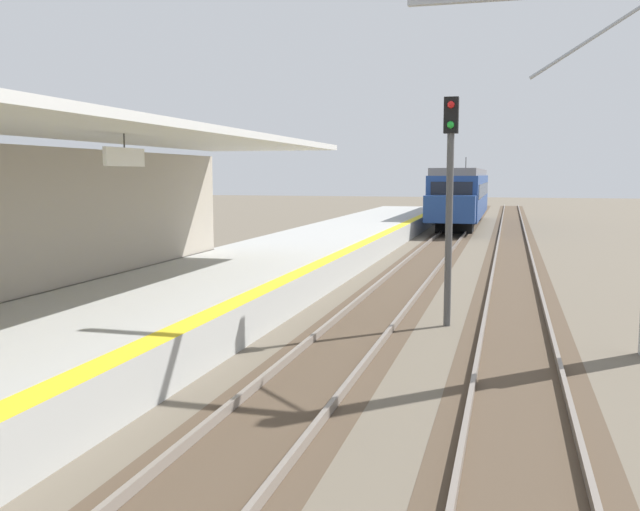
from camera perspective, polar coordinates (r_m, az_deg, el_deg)
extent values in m
cube|color=#A8A8A3|center=(18.83, -8.68, -2.69)|extent=(5.00, 80.00, 0.90)
cube|color=yellow|center=(17.98, -2.13, -1.60)|extent=(0.50, 80.00, 0.01)
cube|color=silver|center=(12.77, -22.05, 10.08)|extent=(4.40, 24.00, 0.16)
cube|color=white|center=(14.19, -15.72, 7.78)|extent=(0.08, 1.40, 0.36)
cylinder|color=#333333|center=(14.20, -15.76, 9.05)|extent=(0.03, 0.03, 0.27)
cube|color=#4C3D2D|center=(21.50, 6.57, -2.70)|extent=(2.34, 120.00, 0.01)
cube|color=slate|center=(21.61, 4.68, -2.42)|extent=(0.08, 120.00, 0.15)
cube|color=slate|center=(21.39, 8.48, -2.56)|extent=(0.08, 120.00, 0.15)
cube|color=#4C3D2D|center=(21.27, 15.68, -3.01)|extent=(2.34, 120.00, 0.01)
cube|color=slate|center=(21.26, 13.74, -2.74)|extent=(0.08, 120.00, 0.15)
cube|color=slate|center=(21.28, 17.62, -2.86)|extent=(0.08, 120.00, 0.15)
cube|color=navy|center=(48.94, 11.55, 4.85)|extent=(2.90, 18.00, 2.70)
cube|color=slate|center=(48.92, 11.60, 6.69)|extent=(2.67, 18.00, 0.44)
cube|color=black|center=(39.94, 10.72, 5.08)|extent=(2.32, 0.06, 1.21)
cube|color=navy|center=(39.19, 10.60, 3.77)|extent=(2.78, 1.60, 1.49)
cube|color=black|center=(48.86, 13.28, 5.28)|extent=(0.04, 15.84, 0.86)
cylinder|color=#333333|center=(52.52, 11.87, 7.40)|extent=(0.06, 0.06, 0.90)
cube|color=black|center=(43.20, 10.99, 2.38)|extent=(2.17, 2.20, 0.72)
cube|color=black|center=(54.85, 11.91, 3.24)|extent=(2.17, 2.20, 0.72)
cylinder|color=#4C4C4C|center=(16.12, 10.51, 1.98)|extent=(0.16, 0.16, 4.40)
cube|color=black|center=(16.12, 10.71, 11.23)|extent=(0.32, 0.24, 0.80)
sphere|color=red|center=(16.00, 10.69, 12.06)|extent=(0.16, 0.16, 0.16)
sphere|color=green|center=(15.97, 10.65, 10.49)|extent=(0.16, 0.16, 0.16)
cylinder|color=#9EA3A8|center=(14.63, 21.89, 16.51)|extent=(2.47, 0.07, 1.60)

